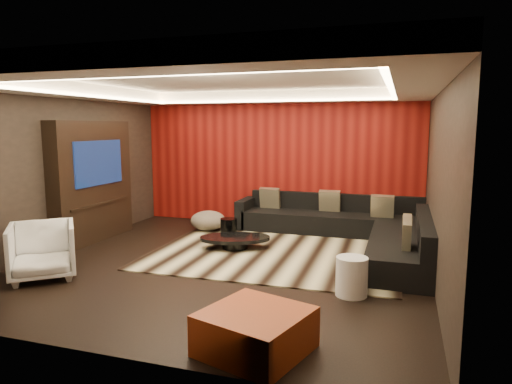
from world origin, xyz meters
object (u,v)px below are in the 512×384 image
(drum_stool, at_px, (229,228))
(white_side_table, at_px, (352,276))
(orange_ottoman, at_px, (255,331))
(armchair, at_px, (42,251))
(sectional_sofa, at_px, (353,229))
(coffee_table, at_px, (235,242))

(drum_stool, relative_size, white_side_table, 0.75)
(orange_ottoman, bearing_deg, armchair, 162.59)
(white_side_table, bearing_deg, armchair, -171.22)
(drum_stool, height_order, armchair, armchair)
(orange_ottoman, height_order, sectional_sofa, sectional_sofa)
(armchair, xyz_separation_m, sectional_sofa, (3.91, 3.28, -0.13))
(coffee_table, relative_size, drum_stool, 3.25)
(white_side_table, relative_size, sectional_sofa, 0.14)
(coffee_table, height_order, orange_ottoman, orange_ottoman)
(drum_stool, xyz_separation_m, sectional_sofa, (2.26, 0.40, 0.06))
(drum_stool, height_order, orange_ottoman, orange_ottoman)
(orange_ottoman, height_order, armchair, armchair)
(orange_ottoman, bearing_deg, white_side_table, 67.98)
(white_side_table, bearing_deg, sectional_sofa, 95.73)
(coffee_table, relative_size, white_side_table, 2.45)
(coffee_table, distance_m, drum_stool, 0.74)
(sectional_sofa, bearing_deg, coffee_table, -151.28)
(drum_stool, xyz_separation_m, orange_ottoman, (1.82, -3.97, -0.01))
(orange_ottoman, xyz_separation_m, armchair, (-3.47, 1.09, 0.19))
(white_side_table, xyz_separation_m, sectional_sofa, (-0.26, 2.63, 0.02))
(white_side_table, height_order, sectional_sofa, sectional_sofa)
(drum_stool, bearing_deg, sectional_sofa, 9.94)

